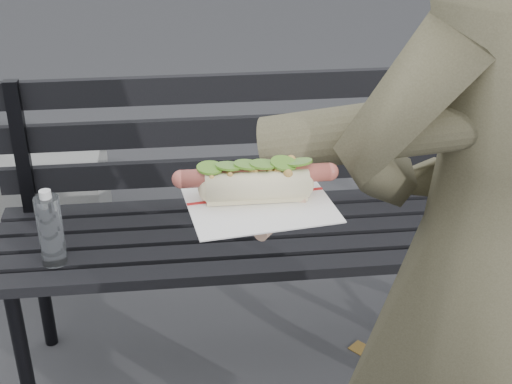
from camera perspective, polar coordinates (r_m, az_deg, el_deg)
The scene contains 3 objects.
park_bench at distance 2.05m, azimuth -0.03°, elevation -1.05°, with size 1.50×0.44×0.88m.
person at distance 1.29m, azimuth 17.96°, elevation -5.92°, with size 0.60×0.39×1.63m, color #484430.
held_hotdog at distance 1.06m, azimuth 10.36°, elevation 4.02°, with size 0.64×0.32×0.20m.
Camera 1 is at (-0.20, -0.87, 1.50)m, focal length 50.00 mm.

